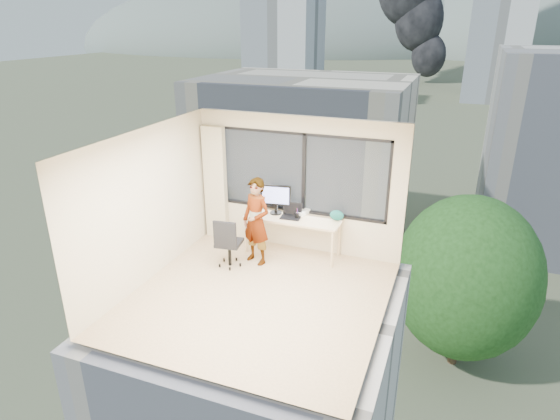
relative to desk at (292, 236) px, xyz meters
The scene contains 24 objects.
floor 1.70m from the desk, 90.00° to the right, with size 4.00×4.00×0.01m, color #CCAF85.
ceiling 2.78m from the desk, 90.00° to the right, with size 4.00×4.00×0.01m, color white.
wall_front 3.78m from the desk, 90.00° to the right, with size 4.00×0.01×2.60m, color beige.
wall_left 2.76m from the desk, 140.31° to the right, with size 0.01×4.00×2.60m, color beige.
wall_right 2.76m from the desk, 39.69° to the right, with size 0.01×4.00×2.60m, color beige.
window_wall 1.20m from the desk, 81.63° to the left, with size 3.30×0.16×1.55m, color black, non-canonical shape.
curtain 1.90m from the desk, behind, with size 0.45×0.14×2.30m, color beige.
desk is the anchor object (origin of this frame).
chair 1.25m from the desk, 137.02° to the right, with size 0.49×0.49×0.96m, color black, non-canonical shape.
person 0.86m from the desk, 133.05° to the right, with size 0.59×0.39×1.62m, color #2D2D33.
monitor 0.77m from the desk, 167.00° to the left, with size 0.58×0.12×0.58m, color black, non-canonical shape.
game_console 0.49m from the desk, 82.60° to the left, with size 0.34×0.29×0.08m, color white.
laptop 0.50m from the desk, 146.25° to the right, with size 0.37×0.39×0.24m, color black, non-canonical shape.
cellphone 0.43m from the desk, 143.43° to the right, with size 0.10×0.05×0.01m, color black.
pen_cup 0.43m from the desk, ahead, with size 0.08×0.08×0.10m, color black.
handbag 0.95m from the desk, 12.03° to the left, with size 0.26×0.13×0.20m, color #0B4637.
exterior_ground 119.21m from the desk, 90.00° to the left, with size 400.00×400.00×0.04m, color #515B3D.
near_bldg_a 30.64m from the desk, 107.62° to the left, with size 16.00×12.00×14.00m, color #EEE1C7.
far_tower_a 99.69m from the desk, 110.55° to the left, with size 14.00×14.00×28.00m, color silver.
far_tower_b 118.61m from the desk, 86.13° to the left, with size 13.00×13.00×30.00m, color silver.
far_tower_d 160.05m from the desk, 112.02° to the left, with size 16.00×14.00×22.00m, color silver.
hill_a 340.51m from the desk, 110.65° to the left, with size 288.00×216.00×90.00m, color slate.
tree_a 27.88m from the desk, 128.19° to the left, with size 7.00×7.00×8.00m, color #204818, non-canonical shape.
tree_b 19.51m from the desk, 76.24° to the left, with size 7.60×7.60×9.00m, color #204818, non-canonical shape.
Camera 1 is at (2.72, -6.10, 4.20)m, focal length 30.62 mm.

